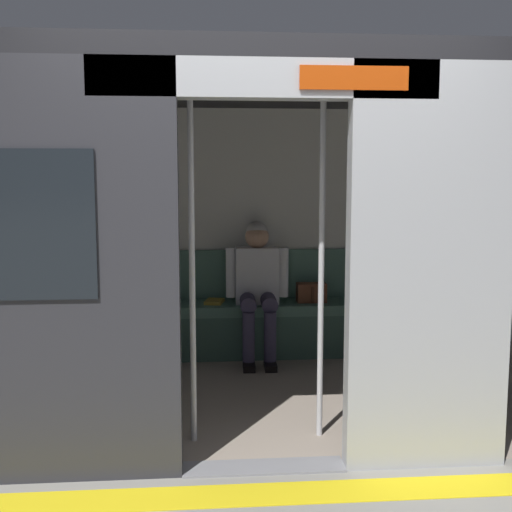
# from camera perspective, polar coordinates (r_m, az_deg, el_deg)

# --- Properties ---
(ground_plane) EXTENTS (60.00, 60.00, 0.00)m
(ground_plane) POSITION_cam_1_polar(r_m,az_deg,el_deg) (3.79, 0.69, -18.10)
(ground_plane) COLOR gray
(platform_edge_strip) EXTENTS (8.00, 0.24, 0.01)m
(platform_edge_strip) POSITION_cam_1_polar(r_m,az_deg,el_deg) (3.53, 1.19, -20.13)
(platform_edge_strip) COLOR yellow
(platform_edge_strip) RESTS_ON ground_plane
(train_car) EXTENTS (6.40, 2.74, 2.33)m
(train_car) POSITION_cam_1_polar(r_m,az_deg,el_deg) (4.62, -1.40, 6.09)
(train_car) COLOR #ADAFB5
(train_car) RESTS_ON ground_plane
(bench_seat) EXTENTS (2.99, 0.44, 0.48)m
(bench_seat) POSITION_cam_1_polar(r_m,az_deg,el_deg) (5.79, -1.44, -5.31)
(bench_seat) COLOR #4C7566
(bench_seat) RESTS_ON ground_plane
(person_seated) EXTENTS (0.55, 0.68, 1.21)m
(person_seated) POSITION_cam_1_polar(r_m,az_deg,el_deg) (5.69, 0.13, -2.16)
(person_seated) COLOR silver
(person_seated) RESTS_ON ground_plane
(handbag) EXTENTS (0.26, 0.15, 0.17)m
(handbag) POSITION_cam_1_polar(r_m,az_deg,el_deg) (5.86, 4.87, -3.22)
(handbag) COLOR brown
(handbag) RESTS_ON bench_seat
(book) EXTENTS (0.19, 0.25, 0.03)m
(book) POSITION_cam_1_polar(r_m,az_deg,el_deg) (5.81, -3.67, -4.00)
(book) COLOR gold
(book) RESTS_ON bench_seat
(grab_pole_door) EXTENTS (0.04, 0.04, 2.19)m
(grab_pole_door) POSITION_cam_1_polar(r_m,az_deg,el_deg) (3.85, -5.64, -0.72)
(grab_pole_door) COLOR silver
(grab_pole_door) RESTS_ON ground_plane
(grab_pole_far) EXTENTS (0.04, 0.04, 2.19)m
(grab_pole_far) POSITION_cam_1_polar(r_m,az_deg,el_deg) (3.94, 5.76, -0.54)
(grab_pole_far) COLOR silver
(grab_pole_far) RESTS_ON ground_plane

